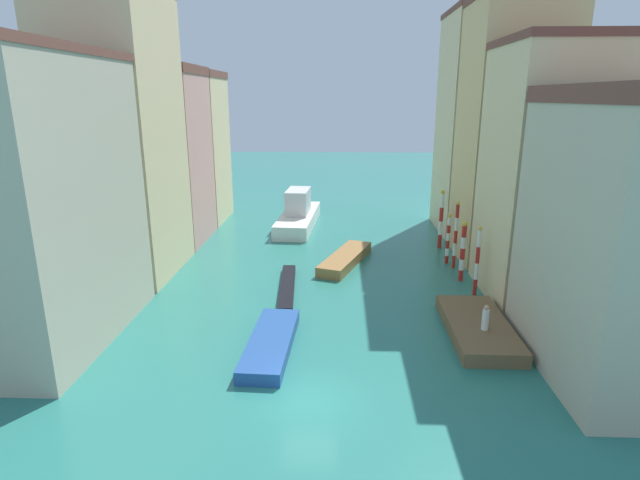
% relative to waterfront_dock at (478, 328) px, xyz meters
% --- Properties ---
extents(ground_plane, '(154.00, 154.00, 0.00)m').
position_rel_waterfront_dock_xyz_m(ground_plane, '(-8.98, 17.68, -0.38)').
color(ground_plane, '#28756B').
extents(building_left_0, '(6.93, 12.03, 15.09)m').
position_rel_waterfront_dock_xyz_m(building_left_0, '(-23.29, -1.19, 7.17)').
color(building_left_0, '#BCB299').
rests_on(building_left_0, ground).
extents(building_left_1, '(6.93, 9.19, 20.29)m').
position_rel_waterfront_dock_xyz_m(building_left_1, '(-23.29, 9.65, 9.78)').
color(building_left_1, beige).
rests_on(building_left_1, ground).
extents(building_left_2, '(6.93, 8.01, 15.26)m').
position_rel_waterfront_dock_xyz_m(building_left_2, '(-23.29, 18.29, 7.27)').
color(building_left_2, tan).
rests_on(building_left_2, ground).
extents(building_left_3, '(6.93, 7.66, 15.16)m').
position_rel_waterfront_dock_xyz_m(building_left_3, '(-23.29, 26.29, 7.21)').
color(building_left_3, beige).
rests_on(building_left_3, ground).
extents(building_right_0, '(6.93, 10.43, 13.23)m').
position_rel_waterfront_dock_xyz_m(building_right_0, '(5.33, -3.60, 6.25)').
color(building_right_0, '#BCB299').
rests_on(building_right_0, ground).
extents(building_right_1, '(6.93, 8.30, 16.11)m').
position_rel_waterfront_dock_xyz_m(building_right_1, '(5.33, 6.07, 7.69)').
color(building_right_1, beige).
rests_on(building_right_1, ground).
extents(building_right_2, '(6.93, 7.75, 20.19)m').
position_rel_waterfront_dock_xyz_m(building_right_2, '(5.33, 14.38, 9.73)').
color(building_right_2, '#DBB77A').
rests_on(building_right_2, ground).
extents(building_right_3, '(6.93, 8.98, 20.26)m').
position_rel_waterfront_dock_xyz_m(building_right_3, '(5.33, 23.12, 9.76)').
color(building_right_3, beige).
rests_on(building_right_3, ground).
extents(waterfront_dock, '(3.26, 7.56, 0.76)m').
position_rel_waterfront_dock_xyz_m(waterfront_dock, '(0.00, 0.00, 0.00)').
color(waterfront_dock, brown).
rests_on(waterfront_dock, ground).
extents(person_on_dock, '(0.36, 0.36, 1.40)m').
position_rel_waterfront_dock_xyz_m(person_on_dock, '(0.06, -0.99, 1.02)').
color(person_on_dock, white).
rests_on(person_on_dock, waterfront_dock).
extents(mooring_pole_0, '(0.28, 0.28, 4.70)m').
position_rel_waterfront_dock_xyz_m(mooring_pole_0, '(1.29, 5.78, 2.01)').
color(mooring_pole_0, red).
rests_on(mooring_pole_0, ground).
extents(mooring_pole_1, '(0.37, 0.37, 4.35)m').
position_rel_waterfront_dock_xyz_m(mooring_pole_1, '(0.98, 8.49, 1.85)').
color(mooring_pole_1, red).
rests_on(mooring_pole_1, ground).
extents(mooring_pole_2, '(0.28, 0.28, 5.20)m').
position_rel_waterfront_dock_xyz_m(mooring_pole_2, '(1.06, 11.28, 2.27)').
color(mooring_pole_2, red).
rests_on(mooring_pole_2, ground).
extents(mooring_pole_3, '(0.30, 0.30, 3.98)m').
position_rel_waterfront_dock_xyz_m(mooring_pole_3, '(0.75, 12.40, 1.66)').
color(mooring_pole_3, red).
rests_on(mooring_pole_3, ground).
extents(mooring_pole_4, '(0.37, 0.37, 5.11)m').
position_rel_waterfront_dock_xyz_m(mooring_pole_4, '(0.97, 16.61, 2.23)').
color(mooring_pole_4, red).
rests_on(mooring_pole_4, ground).
extents(vaporetto_white, '(3.93, 12.04, 3.77)m').
position_rel_waterfront_dock_xyz_m(vaporetto_white, '(-11.93, 23.73, 0.85)').
color(vaporetto_white, white).
rests_on(vaporetto_white, ground).
extents(gondola_black, '(1.46, 8.13, 0.40)m').
position_rel_waterfront_dock_xyz_m(gondola_black, '(-11.25, 6.18, -0.18)').
color(gondola_black, black).
rests_on(gondola_black, ground).
extents(motorboat_0, '(4.44, 8.12, 0.80)m').
position_rel_waterfront_dock_xyz_m(motorboat_0, '(-7.25, 11.97, 0.02)').
color(motorboat_0, olive).
rests_on(motorboat_0, ground).
extents(motorboat_1, '(2.42, 7.32, 0.68)m').
position_rel_waterfront_dock_xyz_m(motorboat_1, '(-11.24, -2.21, -0.04)').
color(motorboat_1, '#234C93').
rests_on(motorboat_1, ground).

